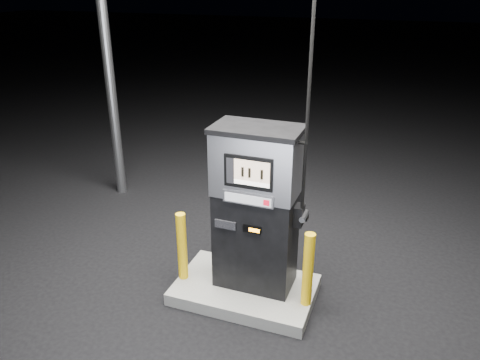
% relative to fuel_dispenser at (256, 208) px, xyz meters
% --- Properties ---
extents(ground, '(80.00, 80.00, 0.00)m').
position_rel_fuel_dispenser_xyz_m(ground, '(-0.09, -0.10, -1.12)').
color(ground, black).
rests_on(ground, ground).
extents(pump_island, '(1.60, 1.00, 0.15)m').
position_rel_fuel_dispenser_xyz_m(pump_island, '(-0.09, -0.10, -1.05)').
color(pump_island, slate).
rests_on(pump_island, ground).
extents(fuel_dispenser, '(1.04, 0.57, 3.93)m').
position_rel_fuel_dispenser_xyz_m(fuel_dispenser, '(0.00, 0.00, 0.00)').
color(fuel_dispenser, black).
rests_on(fuel_dispenser, pump_island).
extents(bollard_left, '(0.15, 0.15, 0.85)m').
position_rel_fuel_dispenser_xyz_m(bollard_left, '(-0.83, -0.21, -0.55)').
color(bollard_left, yellow).
rests_on(bollard_left, pump_island).
extents(bollard_right, '(0.12, 0.12, 0.87)m').
position_rel_fuel_dispenser_xyz_m(bollard_right, '(0.65, -0.19, -0.54)').
color(bollard_right, yellow).
rests_on(bollard_right, pump_island).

